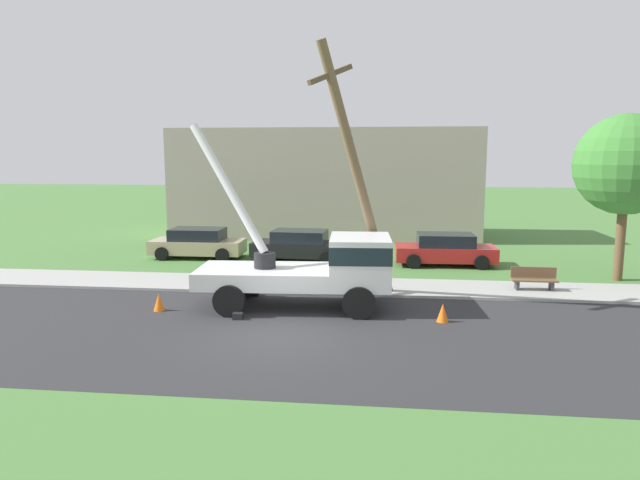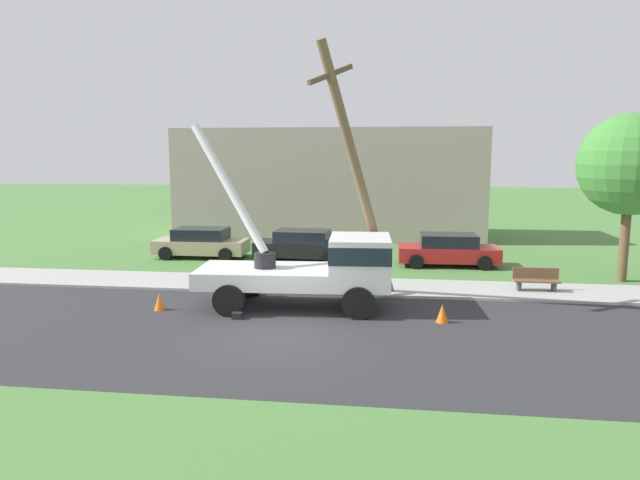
# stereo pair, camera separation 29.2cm
# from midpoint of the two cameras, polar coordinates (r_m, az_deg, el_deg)

# --- Properties ---
(ground_plane) EXTENTS (120.00, 120.00, 0.00)m
(ground_plane) POSITION_cam_midpoint_polar(r_m,az_deg,el_deg) (27.77, 0.44, -1.70)
(ground_plane) COLOR #477538
(road_asphalt) EXTENTS (80.00, 8.75, 0.01)m
(road_asphalt) POSITION_cam_midpoint_polar(r_m,az_deg,el_deg) (16.22, -4.20, -9.27)
(road_asphalt) COLOR #2B2B2D
(road_asphalt) RESTS_ON ground
(sidewalk_strip) EXTENTS (80.00, 2.73, 0.10)m
(sidewalk_strip) POSITION_cam_midpoint_polar(r_m,az_deg,el_deg) (21.68, -1.35, -4.52)
(sidewalk_strip) COLOR #9E9E99
(sidewalk_strip) RESTS_ON ground
(utility_truck) EXTENTS (6.89, 3.21, 5.98)m
(utility_truck) POSITION_cam_midpoint_polar(r_m,az_deg,el_deg) (18.49, -0.48, -2.52)
(utility_truck) COLOR silver
(utility_truck) RESTS_ON ground
(leaning_utility_pole) EXTENTS (2.84, 2.92, 8.53)m
(leaning_utility_pole) POSITION_cam_midpoint_polar(r_m,az_deg,el_deg) (19.09, 3.24, 6.75)
(leaning_utility_pole) COLOR brown
(leaning_utility_pole) RESTS_ON ground
(traffic_cone_ahead) EXTENTS (0.36, 0.36, 0.56)m
(traffic_cone_ahead) POSITION_cam_midpoint_polar(r_m,az_deg,el_deg) (17.53, 11.65, -7.11)
(traffic_cone_ahead) COLOR orange
(traffic_cone_ahead) RESTS_ON ground
(traffic_cone_behind) EXTENTS (0.36, 0.36, 0.56)m
(traffic_cone_behind) POSITION_cam_midpoint_polar(r_m,az_deg,el_deg) (19.11, -16.16, -5.96)
(traffic_cone_behind) COLOR orange
(traffic_cone_behind) RESTS_ON ground
(parked_sedan_tan) EXTENTS (4.41, 2.04, 1.42)m
(parked_sedan_tan) POSITION_cam_midpoint_polar(r_m,az_deg,el_deg) (28.09, -12.35, -0.30)
(parked_sedan_tan) COLOR tan
(parked_sedan_tan) RESTS_ON ground
(parked_sedan_black) EXTENTS (4.50, 2.19, 1.42)m
(parked_sedan_black) POSITION_cam_midpoint_polar(r_m,az_deg,el_deg) (26.79, -2.35, -0.54)
(parked_sedan_black) COLOR black
(parked_sedan_black) RESTS_ON ground
(parked_sedan_red) EXTENTS (4.44, 2.09, 1.42)m
(parked_sedan_red) POSITION_cam_midpoint_polar(r_m,az_deg,el_deg) (26.20, 12.05, -0.93)
(parked_sedan_red) COLOR #B21E1E
(parked_sedan_red) RESTS_ON ground
(park_bench) EXTENTS (1.60, 0.45, 0.90)m
(park_bench) POSITION_cam_midpoint_polar(r_m,az_deg,el_deg) (22.07, 20.17, -3.72)
(park_bench) COLOR brown
(park_bench) RESTS_ON ground
(roadside_tree_near) EXTENTS (3.89, 3.89, 6.51)m
(roadside_tree_near) POSITION_cam_midpoint_polar(r_m,az_deg,el_deg) (25.08, 27.89, 6.63)
(roadside_tree_near) COLOR brown
(roadside_tree_near) RESTS_ON ground
(lowrise_building_backdrop) EXTENTS (18.00, 6.00, 6.40)m
(lowrise_building_backdrop) POSITION_cam_midpoint_polar(r_m,az_deg,el_deg) (35.07, 0.36, 5.73)
(lowrise_building_backdrop) COLOR #A5998C
(lowrise_building_backdrop) RESTS_ON ground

